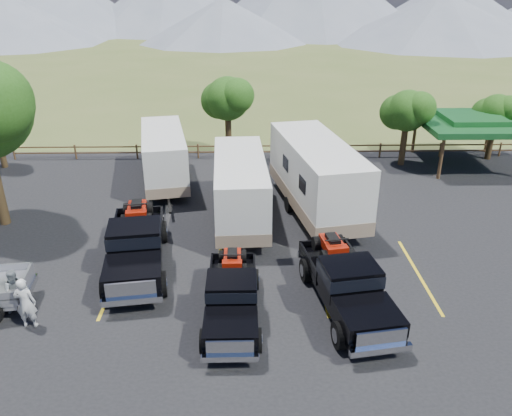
{
  "coord_description": "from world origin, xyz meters",
  "views": [
    {
      "loc": [
        -0.82,
        -12.83,
        10.73
      ],
      "look_at": [
        -0.43,
        7.1,
        1.6
      ],
      "focal_mm": 35.0,
      "sensor_mm": 36.0,
      "label": 1
    }
  ],
  "objects_px": {
    "rig_center": "(232,294)",
    "trailer_left": "(164,157)",
    "rig_right": "(346,282)",
    "trailer_center": "(240,189)",
    "rig_left": "(136,243)",
    "pavilion": "(471,122)",
    "person_b": "(16,291)",
    "person_a": "(25,303)",
    "trailer_right": "(316,177)"
  },
  "relations": [
    {
      "from": "trailer_left",
      "to": "person_b",
      "type": "distance_m",
      "value": 12.7
    },
    {
      "from": "trailer_left",
      "to": "trailer_center",
      "type": "distance_m",
      "value": 6.7
    },
    {
      "from": "rig_right",
      "to": "trailer_right",
      "type": "relative_size",
      "value": 0.61
    },
    {
      "from": "trailer_center",
      "to": "person_b",
      "type": "bearing_deg",
      "value": -140.06
    },
    {
      "from": "pavilion",
      "to": "person_b",
      "type": "xyz_separation_m",
      "value": [
        -21.89,
        -15.1,
        -1.92
      ]
    },
    {
      "from": "trailer_center",
      "to": "person_b",
      "type": "relative_size",
      "value": 5.54
    },
    {
      "from": "rig_left",
      "to": "rig_center",
      "type": "relative_size",
      "value": 1.26
    },
    {
      "from": "rig_left",
      "to": "trailer_center",
      "type": "distance_m",
      "value": 5.9
    },
    {
      "from": "trailer_center",
      "to": "person_b",
      "type": "xyz_separation_m",
      "value": [
        -7.75,
        -7.13,
        -0.84
      ]
    },
    {
      "from": "rig_left",
      "to": "pavilion",
      "type": "bearing_deg",
      "value": 25.49
    },
    {
      "from": "pavilion",
      "to": "rig_right",
      "type": "relative_size",
      "value": 0.97
    },
    {
      "from": "trailer_left",
      "to": "trailer_center",
      "type": "relative_size",
      "value": 0.96
    },
    {
      "from": "rig_center",
      "to": "rig_right",
      "type": "distance_m",
      "value": 4.07
    },
    {
      "from": "rig_right",
      "to": "trailer_center",
      "type": "height_order",
      "value": "trailer_center"
    },
    {
      "from": "pavilion",
      "to": "rig_left",
      "type": "xyz_separation_m",
      "value": [
        -18.3,
        -12.11,
        -1.68
      ]
    },
    {
      "from": "rig_left",
      "to": "trailer_left",
      "type": "height_order",
      "value": "trailer_left"
    },
    {
      "from": "rig_right",
      "to": "trailer_left",
      "type": "bearing_deg",
      "value": 114.78
    },
    {
      "from": "pavilion",
      "to": "trailer_left",
      "type": "xyz_separation_m",
      "value": [
        -18.5,
        -2.89,
        -1.15
      ]
    },
    {
      "from": "trailer_left",
      "to": "pavilion",
      "type": "bearing_deg",
      "value": -1.9
    },
    {
      "from": "pavilion",
      "to": "rig_right",
      "type": "height_order",
      "value": "pavilion"
    },
    {
      "from": "trailer_left",
      "to": "trailer_right",
      "type": "relative_size",
      "value": 0.84
    },
    {
      "from": "rig_left",
      "to": "rig_right",
      "type": "xyz_separation_m",
      "value": [
        7.96,
        -2.87,
        -0.07
      ]
    },
    {
      "from": "trailer_center",
      "to": "person_a",
      "type": "height_order",
      "value": "trailer_center"
    },
    {
      "from": "pavilion",
      "to": "rig_right",
      "type": "distance_m",
      "value": 18.29
    },
    {
      "from": "trailer_center",
      "to": "trailer_left",
      "type": "bearing_deg",
      "value": 127.92
    },
    {
      "from": "person_b",
      "to": "trailer_left",
      "type": "bearing_deg",
      "value": 50.27
    },
    {
      "from": "pavilion",
      "to": "rig_center",
      "type": "bearing_deg",
      "value": -132.85
    },
    {
      "from": "rig_center",
      "to": "trailer_center",
      "type": "relative_size",
      "value": 0.6
    },
    {
      "from": "pavilion",
      "to": "trailer_left",
      "type": "height_order",
      "value": "pavilion"
    },
    {
      "from": "rig_left",
      "to": "trailer_left",
      "type": "relative_size",
      "value": 0.78
    },
    {
      "from": "rig_left",
      "to": "trailer_right",
      "type": "xyz_separation_m",
      "value": [
        7.88,
        5.1,
        0.82
      ]
    },
    {
      "from": "rig_right",
      "to": "person_b",
      "type": "height_order",
      "value": "rig_right"
    },
    {
      "from": "trailer_center",
      "to": "rig_right",
      "type": "bearing_deg",
      "value": -64.2
    },
    {
      "from": "rig_center",
      "to": "rig_right",
      "type": "height_order",
      "value": "rig_right"
    },
    {
      "from": "trailer_right",
      "to": "rig_right",
      "type": "bearing_deg",
      "value": -100.0
    },
    {
      "from": "pavilion",
      "to": "trailer_left",
      "type": "relative_size",
      "value": 0.7
    },
    {
      "from": "rig_center",
      "to": "person_b",
      "type": "relative_size",
      "value": 3.31
    },
    {
      "from": "rig_left",
      "to": "person_b",
      "type": "xyz_separation_m",
      "value": [
        -3.6,
        -2.99,
        -0.24
      ]
    },
    {
      "from": "rig_right",
      "to": "trailer_left",
      "type": "relative_size",
      "value": 0.73
    },
    {
      "from": "trailer_center",
      "to": "rig_center",
      "type": "bearing_deg",
      "value": -94.42
    },
    {
      "from": "rig_center",
      "to": "rig_left",
      "type": "bearing_deg",
      "value": 139.09
    },
    {
      "from": "trailer_left",
      "to": "trailer_center",
      "type": "xyz_separation_m",
      "value": [
        4.36,
        -5.08,
        0.06
      ]
    },
    {
      "from": "trailer_center",
      "to": "person_a",
      "type": "bearing_deg",
      "value": -134.22
    },
    {
      "from": "rig_center",
      "to": "trailer_left",
      "type": "relative_size",
      "value": 0.62
    },
    {
      "from": "trailer_right",
      "to": "person_b",
      "type": "bearing_deg",
      "value": -155.37
    },
    {
      "from": "rig_right",
      "to": "pavilion",
      "type": "bearing_deg",
      "value": 46.18
    },
    {
      "from": "rig_center",
      "to": "trailer_center",
      "type": "bearing_deg",
      "value": 88.07
    },
    {
      "from": "pavilion",
      "to": "trailer_center",
      "type": "xyz_separation_m",
      "value": [
        -14.14,
        -7.97,
        -1.09
      ]
    },
    {
      "from": "trailer_left",
      "to": "person_a",
      "type": "distance_m",
      "value": 13.36
    },
    {
      "from": "rig_right",
      "to": "trailer_center",
      "type": "xyz_separation_m",
      "value": [
        -3.8,
        7.01,
        0.67
      ]
    }
  ]
}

